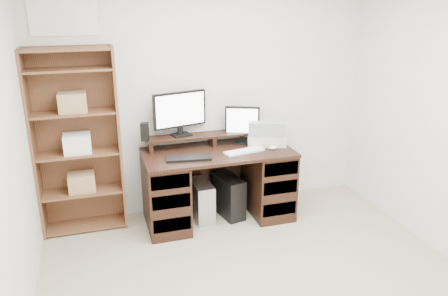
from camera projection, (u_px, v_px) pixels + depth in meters
name	position (u px, v px, depth m)	size (l,w,h in m)	color
room	(292.00, 159.00, 2.75)	(3.54, 4.04, 2.54)	tan
desk	(218.00, 184.00, 4.51)	(1.50, 0.70, 0.75)	black
riser_shelf	(212.00, 136.00, 4.55)	(1.40, 0.22, 0.12)	black
monitor_wide	(180.00, 111.00, 4.41)	(0.56, 0.20, 0.45)	black
monitor_small	(242.00, 123.00, 4.56)	(0.35, 0.20, 0.39)	black
speaker	(145.00, 132.00, 4.29)	(0.07, 0.07, 0.18)	black
keyboard_black	(189.00, 158.00, 4.15)	(0.43, 0.14, 0.02)	black
keyboard_white	(244.00, 151.00, 4.35)	(0.41, 0.12, 0.02)	white
mouse	(273.00, 148.00, 4.43)	(0.09, 0.06, 0.04)	silver
printer	(266.00, 139.00, 4.59)	(0.39, 0.29, 0.10)	beige
basket	(267.00, 128.00, 4.55)	(0.36, 0.26, 0.15)	gray
tower_silver	(202.00, 200.00, 4.56)	(0.18, 0.41, 0.41)	#B5B7BC
tower_black	(228.00, 196.00, 4.63)	(0.27, 0.47, 0.44)	black
bookshelf	(77.00, 141.00, 4.16)	(0.80, 0.30, 1.80)	brown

